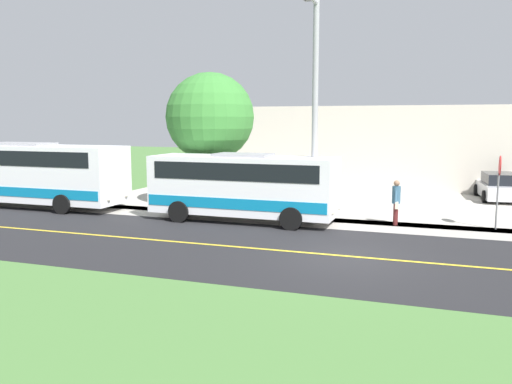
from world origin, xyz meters
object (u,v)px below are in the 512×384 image
object	(u,v)px
stop_sign	(499,179)
tree_curbside	(210,117)
pedestrian_with_bags	(396,201)
street_light_pole	(314,104)
parked_car_near	(499,187)
commercial_building	(373,145)
transit_bus_rear	(22,171)
shuttle_bus_front	(243,184)

from	to	relation	value
stop_sign	tree_curbside	world-z (taller)	tree_curbside
pedestrian_with_bags	tree_curbside	size ratio (longest dim) A/B	0.28
street_light_pole	parked_car_near	size ratio (longest dim) A/B	1.96
stop_sign	commercial_building	world-z (taller)	commercial_building
transit_bus_rear	stop_sign	xyz separation A→B (m)	(-1.53, 21.64, 0.24)
commercial_building	tree_curbside	bearing A→B (deg)	-23.24
shuttle_bus_front	commercial_building	size ratio (longest dim) A/B	0.36
shuttle_bus_front	tree_curbside	world-z (taller)	tree_curbside
transit_bus_rear	pedestrian_with_bags	bearing A→B (deg)	93.74
stop_sign	tree_curbside	bearing A→B (deg)	-95.82
street_light_pole	commercial_building	size ratio (longest dim) A/B	0.40
transit_bus_rear	parked_car_near	world-z (taller)	transit_bus_rear
tree_curbside	commercial_building	xyz separation A→B (m)	(-14.00, 6.01, -1.82)
street_light_pole	commercial_building	world-z (taller)	street_light_pole
pedestrian_with_bags	parked_car_near	size ratio (longest dim) A/B	0.40
parked_car_near	commercial_building	size ratio (longest dim) A/B	0.21
shuttle_bus_front	commercial_building	distance (m)	17.25
shuttle_bus_front	pedestrian_with_bags	size ratio (longest dim) A/B	4.35
shuttle_bus_front	tree_curbside	distance (m)	4.93
shuttle_bus_front	commercial_building	xyz separation A→B (m)	(-16.92, 3.21, 0.98)
pedestrian_with_bags	tree_curbside	xyz separation A→B (m)	(-1.66, -8.97, 3.39)
stop_sign	commercial_building	bearing A→B (deg)	-156.23
stop_sign	street_light_pole	size ratio (longest dim) A/B	0.32
parked_car_near	transit_bus_rear	bearing A→B (deg)	-65.64
tree_curbside	street_light_pole	bearing A→B (deg)	66.29
transit_bus_rear	street_light_pole	size ratio (longest dim) A/B	1.22
transit_bus_rear	tree_curbside	world-z (taller)	tree_curbside
tree_curbside	transit_bus_rear	bearing A→B (deg)	-72.34
shuttle_bus_front	street_light_pole	xyz separation A→B (m)	(-0.41, 2.91, 3.31)
parked_car_near	tree_curbside	bearing A→B (deg)	-61.60
tree_curbside	commercial_building	size ratio (longest dim) A/B	0.29
shuttle_bus_front	tree_curbside	size ratio (longest dim) A/B	1.22
stop_sign	commercial_building	distance (m)	16.73
transit_bus_rear	street_light_pole	bearing A→B (deg)	91.25
shuttle_bus_front	pedestrian_with_bags	xyz separation A→B (m)	(-1.26, 6.16, -0.58)
parked_car_near	tree_curbside	world-z (taller)	tree_curbside
street_light_pole	shuttle_bus_front	bearing A→B (deg)	-81.96
commercial_building	street_light_pole	bearing A→B (deg)	-1.02
shuttle_bus_front	transit_bus_rear	distance (m)	11.70
parked_car_near	stop_sign	bearing A→B (deg)	-5.47
parked_car_near	street_light_pole	bearing A→B (deg)	-38.58
pedestrian_with_bags	parked_car_near	xyz separation A→B (m)	(-9.01, 4.61, -0.30)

